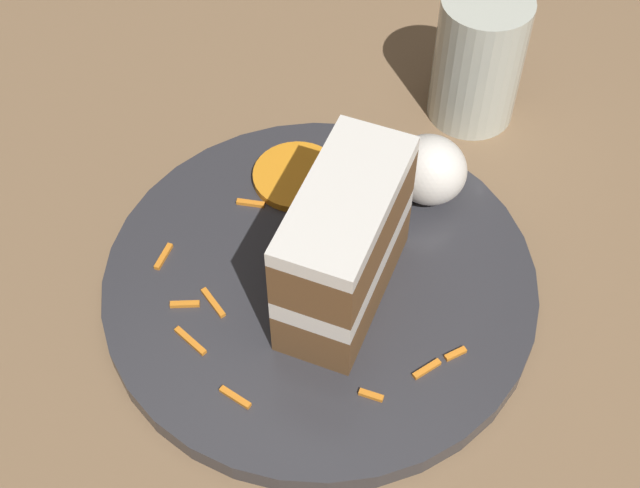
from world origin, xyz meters
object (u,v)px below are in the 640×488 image
object	(u,v)px
cake_slice	(344,246)
cream_dollop	(429,170)
plate	(320,283)
drinking_glass	(477,67)
orange_garnish	(297,176)

from	to	relation	value
cake_slice	cream_dollop	bearing A→B (deg)	76.07
plate	cream_dollop	xyz separation A→B (m)	(-0.05, -0.10, 0.04)
cake_slice	drinking_glass	world-z (taller)	cake_slice
cream_dollop	orange_garnish	bearing A→B (deg)	11.42
cream_dollop	drinking_glass	bearing A→B (deg)	-92.52
orange_garnish	plate	bearing A→B (deg)	121.34
cake_slice	drinking_glass	bearing A→B (deg)	82.58
cake_slice	orange_garnish	xyz separation A→B (m)	(0.07, -0.09, -0.05)
plate	drinking_glass	world-z (taller)	drinking_glass
cream_dollop	drinking_glass	world-z (taller)	drinking_glass
cream_dollop	orange_garnish	xyz separation A→B (m)	(0.10, 0.02, -0.02)
plate	drinking_glass	distance (m)	0.22
cream_dollop	plate	bearing A→B (deg)	64.06
orange_garnish	drinking_glass	xyz separation A→B (m)	(-0.10, -0.14, 0.03)
plate	cream_dollop	size ratio (longest dim) A/B	5.49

